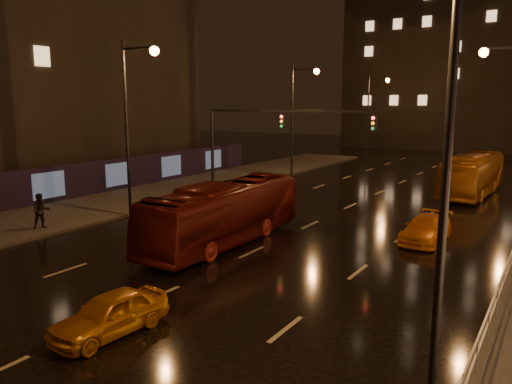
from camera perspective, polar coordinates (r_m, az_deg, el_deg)
ground at (r=31.16m, az=9.39°, el=-2.23°), size 140.00×140.00×0.00m
sidewalk_left at (r=34.74m, az=-15.06°, el=-1.04°), size 7.00×70.00×0.15m
hoarding_left at (r=35.52m, az=-22.78°, el=0.68°), size 0.30×46.00×2.50m
traffic_signal at (r=32.76m, az=1.37°, el=6.87°), size 15.31×0.32×6.20m
streetlight_right at (r=10.51m, az=17.64°, el=8.80°), size 2.64×0.50×10.00m
bus_red at (r=23.67m, az=-3.63°, el=-2.42°), size 2.74×10.54×2.92m
bus_curb at (r=39.39m, az=23.51°, el=1.82°), size 2.92×10.71×2.96m
taxi_near at (r=15.36m, az=-16.35°, el=-13.21°), size 1.77×3.72×1.23m
taxi_far at (r=25.47m, az=18.88°, el=-4.00°), size 1.85×4.30×1.23m
pedestrian_b at (r=28.18m, az=-23.36°, el=-2.01°), size 0.99×1.10×1.85m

